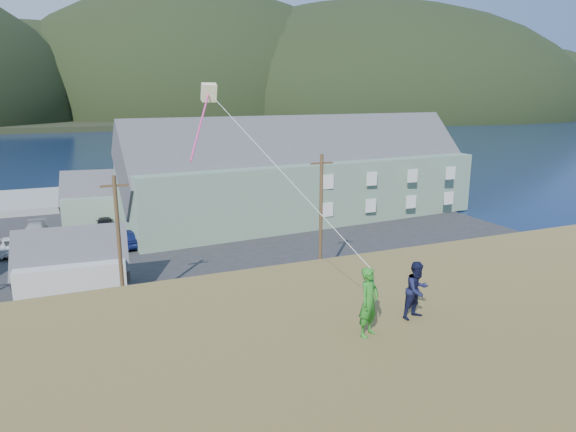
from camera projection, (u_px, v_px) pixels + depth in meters
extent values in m
plane|color=#0A1638|center=(161.00, 322.00, 30.70)|extent=(900.00, 900.00, 0.00)
cube|color=#4C3D19|center=(167.00, 335.00, 28.90)|extent=(110.00, 8.00, 0.10)
cube|color=#28282B|center=(130.00, 246.00, 45.93)|extent=(72.00, 36.00, 0.12)
cube|color=gray|center=(59.00, 199.00, 64.19)|extent=(26.00, 14.00, 0.90)
cube|color=black|center=(75.00, 114.00, 326.28)|extent=(900.00, 320.00, 2.00)
ellipsoid|color=black|center=(38.00, 114.00, 291.59)|extent=(200.00, 180.00, 100.00)
ellipsoid|color=black|center=(198.00, 113.00, 316.64)|extent=(230.00, 207.00, 142.60)
ellipsoid|color=black|center=(368.00, 112.00, 340.29)|extent=(280.00, 252.00, 134.40)
ellipsoid|color=black|center=(477.00, 108.00, 412.53)|extent=(240.00, 216.00, 100.80)
cube|color=slate|center=(305.00, 188.00, 55.47)|extent=(38.36, 13.61, 6.45)
cube|color=#47474C|center=(305.00, 143.00, 54.33)|extent=(38.84, 13.35, 10.47)
cube|color=beige|center=(74.00, 276.00, 34.21)|extent=(6.93, 5.17, 2.65)
cube|color=#47474C|center=(71.00, 248.00, 33.75)|extent=(7.43, 5.18, 4.71)
cube|color=slate|center=(114.00, 207.00, 54.20)|extent=(10.19, 6.90, 3.05)
cube|color=#47474C|center=(112.00, 185.00, 53.65)|extent=(10.69, 6.92, 5.69)
cylinder|color=#47331E|center=(119.00, 248.00, 30.29)|extent=(0.24, 0.24, 8.66)
cylinder|color=#47331E|center=(321.00, 222.00, 35.23)|extent=(0.24, 0.24, 9.28)
imported|color=black|center=(105.00, 223.00, 51.05)|extent=(1.91, 4.09, 1.35)
imported|color=black|center=(52.00, 243.00, 43.91)|extent=(2.73, 5.30, 1.47)
imported|color=white|center=(11.00, 244.00, 43.63)|extent=(2.99, 5.43, 1.44)
imported|color=#B5B5B5|center=(35.00, 231.00, 47.94)|extent=(2.10, 4.90, 1.41)
imported|color=#38478E|center=(141.00, 217.00, 53.60)|extent=(1.83, 4.37, 1.41)
imported|color=navy|center=(126.00, 238.00, 45.42)|extent=(2.26, 4.72, 1.56)
imported|color=#257921|center=(369.00, 302.00, 13.13)|extent=(0.80, 0.70, 1.84)
imported|color=#131635|center=(417.00, 290.00, 14.19)|extent=(0.91, 0.77, 1.64)
cube|color=beige|center=(209.00, 92.00, 15.95)|extent=(0.46, 0.44, 0.60)
cylinder|color=#DF3A82|center=(200.00, 124.00, 14.81)|extent=(0.06, 0.06, 3.31)
cylinder|color=white|center=(281.00, 171.00, 14.43)|extent=(0.02, 0.02, 7.51)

